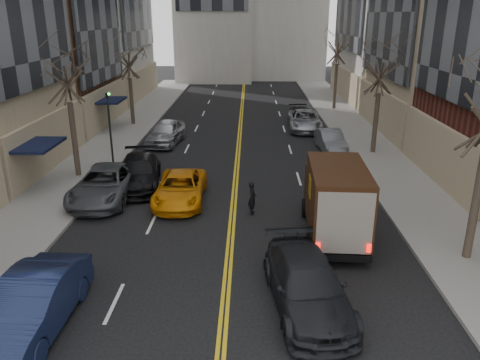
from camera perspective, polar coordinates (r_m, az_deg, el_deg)
The scene contains 18 objects.
sidewalk_left at distance 34.08m, azimuth -15.51°, elevation 4.32°, with size 4.00×66.00×0.15m, color slate.
sidewalk_right at distance 33.69m, azimuth 15.37°, elevation 4.16°, with size 4.00×66.00×0.15m, color slate.
tree_lf_mid at distance 26.39m, azimuth -20.65°, elevation 13.97°, with size 3.20×3.20×8.91m.
tree_lf_far at distance 38.81m, azimuth -13.54°, elevation 15.21°, with size 3.20×3.20×8.12m.
tree_rt_mid at distance 30.71m, azimuth 16.92°, elevation 14.18°, with size 3.20×3.20×8.32m.
tree_rt_far at distance 45.29m, azimuth 11.94°, elevation 16.78°, with size 3.20×3.20×9.11m.
traffic_signal at distance 28.34m, azimuth -15.65°, elevation 7.03°, with size 0.29×0.26×4.70m.
ups_truck at distance 19.16m, azimuth 11.53°, elevation -2.45°, with size 2.55×5.77×3.10m.
observer_sedan at distance 14.85m, azimuth 8.18°, elevation -12.53°, with size 2.82×5.53×1.54m.
taxi at distance 22.72m, azimuth -7.30°, elevation -1.03°, with size 2.27×4.92×1.37m, color orange.
pedestrian at distance 21.14m, azimuth 1.51°, elevation -2.21°, with size 0.56×0.37×1.55m, color black.
parked_lf_b at distance 14.93m, azimuth -23.96°, elevation -13.76°, with size 1.75×5.02×1.65m, color #121B3B.
parked_lf_c at distance 23.77m, azimuth -16.11°, elevation -0.47°, with size 2.61×5.65×1.57m, color #474A4E.
parked_lf_d at distance 25.13m, azimuth -12.31°, elevation 0.93°, with size 2.19×5.38×1.56m, color black.
parked_lf_e at distance 33.26m, azimuth -9.01°, elevation 5.77°, with size 1.95×4.84×1.65m, color #AAADB2.
parked_rt_a at distance 31.79m, azimuth 10.98°, elevation 4.75°, with size 1.45×4.17×1.37m, color #54575C.
parked_rt_b at distance 37.40m, azimuth 7.91°, elevation 7.23°, with size 2.51×5.44×1.51m, color #A3A5AB.
parked_rt_c at distance 39.56m, azimuth 7.55°, elevation 7.76°, with size 1.82×4.47×1.30m, color black.
Camera 1 is at (0.73, -4.53, 8.60)m, focal length 35.00 mm.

